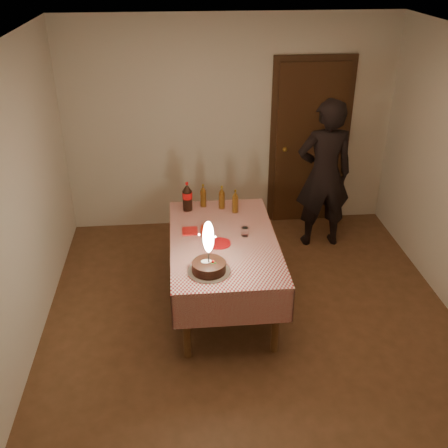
% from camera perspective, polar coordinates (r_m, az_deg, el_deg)
% --- Properties ---
extents(ground, '(4.00, 4.50, 0.01)m').
position_cam_1_polar(ground, '(5.10, 3.23, -11.43)').
color(ground, brown).
rests_on(ground, ground).
extents(room_shell, '(4.04, 4.54, 2.62)m').
position_cam_1_polar(room_shell, '(4.32, 4.12, 6.41)').
color(room_shell, beige).
rests_on(room_shell, ground).
extents(dining_table, '(1.02, 1.72, 0.76)m').
position_cam_1_polar(dining_table, '(5.06, -0.05, -2.67)').
color(dining_table, brown).
rests_on(dining_table, ground).
extents(birthday_cake, '(0.37, 0.37, 0.49)m').
position_cam_1_polar(birthday_cake, '(4.47, -1.67, -4.00)').
color(birthday_cake, white).
rests_on(birthday_cake, dining_table).
extents(red_plate, '(0.22, 0.22, 0.01)m').
position_cam_1_polar(red_plate, '(4.93, -0.52, -2.12)').
color(red_plate, red).
rests_on(red_plate, dining_table).
extents(red_cup, '(0.08, 0.08, 0.10)m').
position_cam_1_polar(red_cup, '(5.06, -2.10, -0.74)').
color(red_cup, red).
rests_on(red_cup, dining_table).
extents(clear_cup, '(0.07, 0.07, 0.09)m').
position_cam_1_polar(clear_cup, '(5.05, 2.29, -0.85)').
color(clear_cup, white).
rests_on(clear_cup, dining_table).
extents(napkin_stack, '(0.15, 0.15, 0.02)m').
position_cam_1_polar(napkin_stack, '(5.14, -3.73, -0.77)').
color(napkin_stack, red).
rests_on(napkin_stack, dining_table).
extents(cola_bottle, '(0.10, 0.10, 0.32)m').
position_cam_1_polar(cola_bottle, '(5.51, -4.02, 2.97)').
color(cola_bottle, black).
rests_on(cola_bottle, dining_table).
extents(amber_bottle_left, '(0.06, 0.06, 0.25)m').
position_cam_1_polar(amber_bottle_left, '(5.59, -2.28, 3.04)').
color(amber_bottle_left, '#56330E').
rests_on(amber_bottle_left, dining_table).
extents(amber_bottle_right, '(0.06, 0.06, 0.25)m').
position_cam_1_polar(amber_bottle_right, '(5.46, 1.23, 2.42)').
color(amber_bottle_right, '#56330E').
rests_on(amber_bottle_right, dining_table).
extents(amber_bottle_mid, '(0.06, 0.06, 0.25)m').
position_cam_1_polar(amber_bottle_mid, '(5.55, -0.24, 2.85)').
color(amber_bottle_mid, '#56330E').
rests_on(amber_bottle_mid, dining_table).
extents(photographer, '(0.66, 0.47, 1.79)m').
position_cam_1_polar(photographer, '(6.19, 10.84, 5.32)').
color(photographer, black).
rests_on(photographer, ground).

